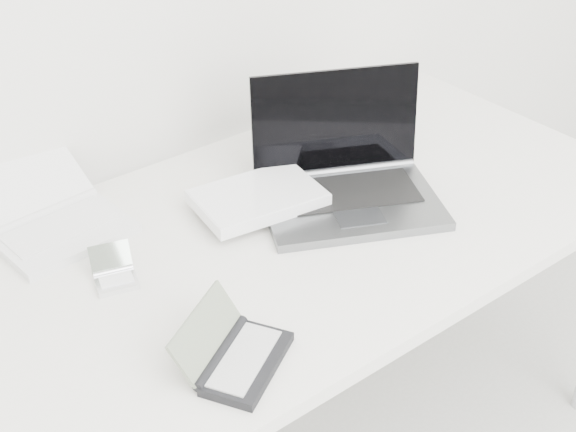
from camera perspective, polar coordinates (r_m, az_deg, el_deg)
desk at (r=1.69m, az=-0.04°, el=-2.07°), size 1.60×0.80×0.73m
laptop_large at (r=1.73m, az=2.27°, el=2.20°), size 0.54×0.42×0.26m
netbook_open_white at (r=1.72m, az=-16.38°, el=-0.22°), size 0.28×0.33×0.11m
pda_silver at (r=1.55m, az=-12.21°, el=-4.13°), size 0.10×0.11×0.06m
palmtop_charcoal at (r=1.34m, az=-3.74°, el=-9.86°), size 0.23×0.22×0.09m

